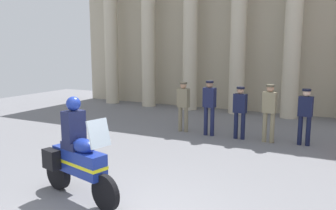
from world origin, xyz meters
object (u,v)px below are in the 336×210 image
officer_in_row_2 (240,108)px  motorcycle_with_rider (77,157)px  officer_in_row_4 (305,112)px  officer_in_row_0 (183,103)px  officer_in_row_3 (269,109)px  officer_in_row_1 (209,103)px

officer_in_row_2 → motorcycle_with_rider: motorcycle_with_rider is taller
officer_in_row_4 → officer_in_row_0: bearing=6.7°
officer_in_row_3 → officer_in_row_4: officer_in_row_3 is taller
officer_in_row_1 → officer_in_row_2: bearing=-173.5°
officer_in_row_1 → officer_in_row_3: size_ratio=1.02×
officer_in_row_0 → officer_in_row_3: size_ratio=0.97×
officer_in_row_3 → motorcycle_with_rider: size_ratio=0.84×
officer_in_row_0 → officer_in_row_2: size_ratio=1.03×
officer_in_row_0 → officer_in_row_4: bearing=-173.3°
officer_in_row_1 → officer_in_row_4: (2.83, 0.15, -0.07)m
officer_in_row_1 → motorcycle_with_rider: 5.56m
officer_in_row_2 → officer_in_row_4: officer_in_row_4 is taller
officer_in_row_4 → motorcycle_with_rider: bearing=65.4°
officer_in_row_1 → motorcycle_with_rider: size_ratio=0.85×
officer_in_row_2 → officer_in_row_3: (0.87, -0.00, 0.07)m
officer_in_row_4 → motorcycle_with_rider: (-3.36, -5.67, -0.17)m
officer_in_row_4 → motorcycle_with_rider: size_ratio=0.79×
officer_in_row_0 → officer_in_row_4: size_ratio=1.02×
officer_in_row_4 → officer_in_row_3: bearing=14.3°
officer_in_row_0 → motorcycle_with_rider: (0.42, -5.64, -0.19)m
officer_in_row_2 → officer_in_row_3: bearing=-173.9°
officer_in_row_0 → officer_in_row_3: officer_in_row_3 is taller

